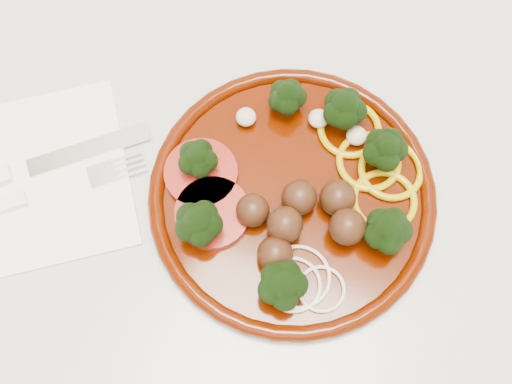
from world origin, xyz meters
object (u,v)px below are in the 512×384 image
(plate, at_px, (294,194))
(napkin, at_px, (35,179))
(knife, at_px, (4,176))
(fork, at_px, (7,204))

(plate, bearing_deg, napkin, -165.44)
(knife, bearing_deg, fork, -97.00)
(plate, distance_m, knife, 0.26)
(fork, bearing_deg, knife, 83.00)
(napkin, distance_m, fork, 0.03)
(plate, relative_size, knife, 1.46)
(plate, bearing_deg, fork, -159.22)
(fork, bearing_deg, plate, -18.53)
(knife, bearing_deg, plate, -24.55)
(knife, height_order, fork, knife)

